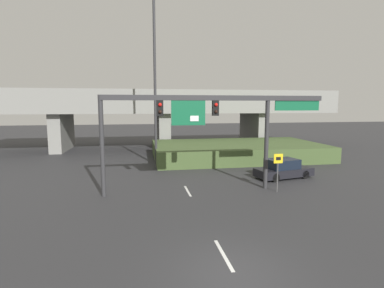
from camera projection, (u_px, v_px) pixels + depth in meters
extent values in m
plane|color=#2D2D30|center=(233.00, 271.00, 10.03)|extent=(160.00, 160.00, 0.00)
cube|color=silver|center=(224.00, 255.00, 11.13)|extent=(0.14, 2.40, 0.01)
cube|color=silver|center=(188.00, 191.00, 19.40)|extent=(0.14, 2.40, 0.01)
cube|color=silver|center=(173.00, 165.00, 27.67)|extent=(0.14, 2.40, 0.01)
cube|color=silver|center=(165.00, 151.00, 35.94)|extent=(0.14, 2.40, 0.01)
cylinder|color=#2D2D30|center=(102.00, 147.00, 17.88)|extent=(0.28, 0.28, 6.14)
cylinder|color=#2D2D30|center=(266.00, 143.00, 19.66)|extent=(0.28, 0.28, 6.14)
cube|color=#2D2D30|center=(217.00, 98.00, 18.71)|extent=(14.14, 0.32, 0.32)
cube|color=black|center=(160.00, 108.00, 18.18)|extent=(0.40, 0.28, 0.95)
sphere|color=red|center=(160.00, 105.00, 17.99)|extent=(0.22, 0.22, 0.22)
sphere|color=black|center=(160.00, 112.00, 18.04)|extent=(0.22, 0.22, 0.22)
cube|color=black|center=(215.00, 108.00, 18.78)|extent=(0.40, 0.28, 0.95)
sphere|color=red|center=(216.00, 105.00, 18.58)|extent=(0.22, 0.22, 0.22)
sphere|color=black|center=(216.00, 112.00, 18.64)|extent=(0.22, 0.22, 0.22)
cube|color=#115B38|center=(188.00, 113.00, 18.42)|extent=(2.12, 0.08, 1.53)
cube|color=white|center=(194.00, 118.00, 18.48)|extent=(0.53, 0.03, 0.34)
cube|color=#115B38|center=(297.00, 106.00, 19.64)|extent=(3.10, 0.07, 0.64)
cylinder|color=#4C4C4C|center=(277.00, 173.00, 19.02)|extent=(0.08, 0.08, 2.54)
cube|color=yellow|center=(278.00, 159.00, 18.85)|extent=(0.60, 0.03, 0.60)
cube|color=black|center=(278.00, 159.00, 18.84)|extent=(0.33, 0.01, 0.21)
cylinder|color=#2D2D30|center=(155.00, 80.00, 26.87)|extent=(0.24, 0.24, 15.48)
cube|color=gray|center=(163.00, 105.00, 38.77)|extent=(43.99, 9.06, 1.90)
cube|color=gray|center=(165.00, 93.00, 34.36)|extent=(43.99, 0.40, 0.90)
cube|color=gray|center=(62.00, 132.00, 37.06)|extent=(1.40, 7.25, 4.56)
cube|color=gray|center=(163.00, 130.00, 39.19)|extent=(1.40, 7.25, 4.56)
cube|color=gray|center=(253.00, 129.00, 41.32)|extent=(1.40, 7.25, 4.56)
cube|color=#42562D|center=(237.00, 151.00, 31.62)|extent=(17.31, 9.92, 1.54)
cube|color=black|center=(284.00, 172.00, 22.85)|extent=(4.65, 2.65, 0.61)
cube|color=black|center=(282.00, 164.00, 22.70)|extent=(2.56, 2.04, 0.71)
cylinder|color=black|center=(291.00, 170.00, 24.09)|extent=(0.67, 0.35, 0.64)
cylinder|color=black|center=(305.00, 174.00, 22.66)|extent=(0.67, 0.35, 0.64)
cylinder|color=black|center=(263.00, 173.00, 23.09)|extent=(0.67, 0.35, 0.64)
cylinder|color=black|center=(275.00, 178.00, 21.65)|extent=(0.67, 0.35, 0.64)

